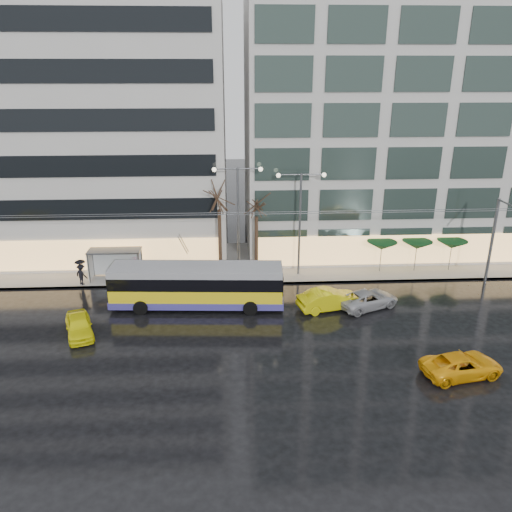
{
  "coord_description": "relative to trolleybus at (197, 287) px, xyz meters",
  "views": [
    {
      "loc": [
        1.42,
        -27.77,
        16.19
      ],
      "look_at": [
        3.14,
        5.0,
        3.96
      ],
      "focal_mm": 35.0,
      "sensor_mm": 36.0,
      "label": 1
    }
  ],
  "objects": [
    {
      "name": "taxi_a",
      "position": [
        -7.45,
        -3.78,
        -0.88
      ],
      "size": [
        2.85,
        4.24,
        1.34
      ],
      "primitive_type": "imported",
      "rotation": [
        0.0,
        0.0,
        0.36
      ],
      "color": "#F4EE0C",
      "rests_on": "ground"
    },
    {
      "name": "catenary",
      "position": [
        2.11,
        2.65,
        2.7
      ],
      "size": [
        42.24,
        5.12,
        7.0
      ],
      "color": "#595B60",
      "rests_on": "ground"
    },
    {
      "name": "street_lamp_near",
      "position": [
        3.11,
        5.52,
        4.44
      ],
      "size": [
        3.96,
        0.36,
        9.03
      ],
      "color": "#595B60",
      "rests_on": "sidewalk"
    },
    {
      "name": "kerb",
      "position": [
        3.11,
        3.77,
        -1.47
      ],
      "size": [
        80.0,
        0.1,
        0.15
      ],
      "primitive_type": "cube",
      "color": "slate",
      "rests_on": "ground"
    },
    {
      "name": "building_left",
      "position": [
        -14.89,
        13.72,
        9.6
      ],
      "size": [
        34.0,
        14.0,
        22.0
      ],
      "primitive_type": "cube",
      "color": "#B0ACA8",
      "rests_on": "sidewalk"
    },
    {
      "name": "taxi_b",
      "position": [
        9.49,
        -0.9,
        -0.79
      ],
      "size": [
        4.85,
        2.69,
        1.51
      ],
      "primitive_type": "imported",
      "rotation": [
        0.0,
        0.0,
        1.82
      ],
      "color": "#D5CC0B",
      "rests_on": "ground"
    },
    {
      "name": "trolleybus",
      "position": [
        0.0,
        0.0,
        0.0
      ],
      "size": [
        12.47,
        5.15,
        5.72
      ],
      "color": "yellow",
      "rests_on": "ground"
    },
    {
      "name": "ground",
      "position": [
        1.11,
        -5.28,
        -1.55
      ],
      "size": [
        140.0,
        140.0,
        0.0
      ],
      "primitive_type": "plane",
      "color": "black",
      "rests_on": "ground"
    },
    {
      "name": "parasol_a",
      "position": [
        15.11,
        5.72,
        0.9
      ],
      "size": [
        2.5,
        2.5,
        2.65
      ],
      "color": "#595B60",
      "rests_on": "sidewalk"
    },
    {
      "name": "building_right",
      "position": [
        20.11,
        13.72,
        11.1
      ],
      "size": [
        32.0,
        14.0,
        25.0
      ],
      "primitive_type": "cube",
      "color": "#B0ACA8",
      "rests_on": "sidewalk"
    },
    {
      "name": "sidewalk",
      "position": [
        3.11,
        8.72,
        -1.47
      ],
      "size": [
        80.0,
        10.0,
        0.15
      ],
      "primitive_type": "cube",
      "color": "gray",
      "rests_on": "ground"
    },
    {
      "name": "pedestrian_c",
      "position": [
        -9.42,
        4.2,
        -0.29
      ],
      "size": [
        1.27,
        1.12,
        2.11
      ],
      "color": "black",
      "rests_on": "sidewalk"
    },
    {
      "name": "pedestrian_a",
      "position": [
        -5.11,
        4.38,
        0.06
      ],
      "size": [
        1.16,
        1.18,
        2.19
      ],
      "color": "black",
      "rests_on": "sidewalk"
    },
    {
      "name": "sedan_silver",
      "position": [
        12.35,
        -0.74,
        -0.9
      ],
      "size": [
        5.1,
        3.84,
        1.29
      ],
      "primitive_type": "imported",
      "rotation": [
        0.0,
        0.0,
        1.99
      ],
      "color": "#A2A2A7",
      "rests_on": "ground"
    },
    {
      "name": "bus_shelter",
      "position": [
        -7.27,
        5.4,
        0.41
      ],
      "size": [
        4.2,
        1.6,
        2.51
      ],
      "color": "#595B60",
      "rests_on": "sidewalk"
    },
    {
      "name": "tree_a",
      "position": [
        1.61,
        5.72,
        5.54
      ],
      "size": [
        3.2,
        3.2,
        8.4
      ],
      "color": "black",
      "rests_on": "sidewalk"
    },
    {
      "name": "taxi_c",
      "position": [
        15.37,
        -9.56,
        -0.91
      ],
      "size": [
        4.91,
        2.92,
        1.28
      ],
      "primitive_type": "imported",
      "rotation": [
        0.0,
        0.0,
        1.75
      ],
      "color": "#FCAD0D",
      "rests_on": "ground"
    },
    {
      "name": "street_lamp_far",
      "position": [
        8.11,
        5.52,
        4.17
      ],
      "size": [
        3.96,
        0.36,
        8.53
      ],
      "color": "#595B60",
      "rests_on": "sidewalk"
    },
    {
      "name": "parasol_c",
      "position": [
        21.11,
        5.72,
        0.9
      ],
      "size": [
        2.5,
        2.5,
        2.65
      ],
      "color": "#595B60",
      "rests_on": "sidewalk"
    },
    {
      "name": "parasol_b",
      "position": [
        18.11,
        5.72,
        0.9
      ],
      "size": [
        2.5,
        2.5,
        2.65
      ],
      "color": "#595B60",
      "rests_on": "sidewalk"
    },
    {
      "name": "pedestrian_b",
      "position": [
        -2.82,
        5.01,
        -0.61
      ],
      "size": [
        0.8,
        0.64,
        1.57
      ],
      "color": "black",
      "rests_on": "sidewalk"
    },
    {
      "name": "tree_b",
      "position": [
        4.61,
        5.92,
        4.85
      ],
      "size": [
        3.2,
        3.2,
        7.7
      ],
      "color": "black",
      "rests_on": "sidewalk"
    }
  ]
}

